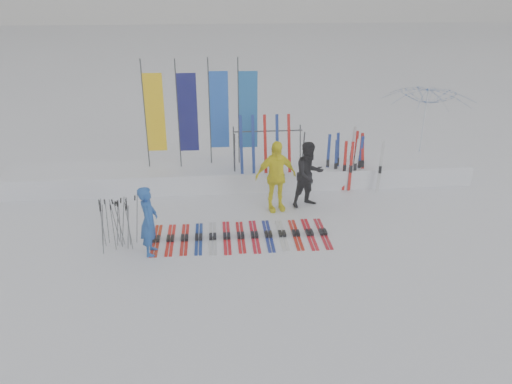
{
  "coord_description": "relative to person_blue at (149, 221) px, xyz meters",
  "views": [
    {
      "loc": [
        -0.78,
        -9.67,
        5.93
      ],
      "look_at": [
        0.2,
        1.6,
        1.0
      ],
      "focal_mm": 35.0,
      "sensor_mm": 36.0,
      "label": 1
    }
  ],
  "objects": [
    {
      "name": "person_yellow",
      "position": [
        3.14,
        2.1,
        0.15
      ],
      "size": [
        1.23,
        0.73,
        1.96
      ],
      "primitive_type": "imported",
      "rotation": [
        0.0,
        0.0,
        0.23
      ],
      "color": "#FDF110",
      "rests_on": "ground"
    },
    {
      "name": "snow_bank",
      "position": [
        2.32,
        4.05,
        -0.53
      ],
      "size": [
        14.0,
        1.6,
        0.6
      ],
      "primitive_type": "cube",
      "color": "white",
      "rests_on": "ground"
    },
    {
      "name": "ski_row",
      "position": [
        2.11,
        0.59,
        -0.8
      ],
      "size": [
        4.29,
        1.69,
        0.07
      ],
      "color": "#B21E0E",
      "rests_on": "ground"
    },
    {
      "name": "ski_rack",
      "position": [
        3.11,
        3.65,
        0.55
      ],
      "size": [
        2.04,
        0.8,
        1.23
      ],
      "color": "#383A3F",
      "rests_on": "ground"
    },
    {
      "name": "feather_flags",
      "position": [
        1.2,
        4.23,
        1.41
      ],
      "size": [
        3.31,
        0.27,
        3.2
      ],
      "color": "#383A3F",
      "rests_on": "ground"
    },
    {
      "name": "person_black",
      "position": [
        4.09,
        2.28,
        0.09
      ],
      "size": [
        1.1,
        1.0,
        1.85
      ],
      "primitive_type": "imported",
      "rotation": [
        0.0,
        0.0,
        0.41
      ],
      "color": "black",
      "rests_on": "ground"
    },
    {
      "name": "person_blue",
      "position": [
        0.0,
        0.0,
        0.0
      ],
      "size": [
        0.43,
        0.63,
        1.67
      ],
      "primitive_type": "imported",
      "rotation": [
        0.0,
        0.0,
        1.52
      ],
      "color": "#1B4BA1",
      "rests_on": "ground"
    },
    {
      "name": "upright_skis",
      "position": [
        5.63,
        3.58,
        -0.04
      ],
      "size": [
        1.52,
        1.14,
        1.7
      ],
      "color": "silver",
      "rests_on": "ground"
    },
    {
      "name": "ground",
      "position": [
        2.32,
        -0.55,
        -0.83
      ],
      "size": [
        120.0,
        120.0,
        0.0
      ],
      "primitive_type": "plane",
      "color": "white",
      "rests_on": "ground"
    },
    {
      "name": "pole_cluster",
      "position": [
        -0.79,
        0.41,
        -0.23
      ],
      "size": [
        0.92,
        0.59,
        1.25
      ],
      "color": "#595B60",
      "rests_on": "ground"
    },
    {
      "name": "tent_canopy",
      "position": [
        8.54,
        5.32,
        0.51
      ],
      "size": [
        3.24,
        3.29,
        2.69
      ],
      "primitive_type": "imported",
      "rotation": [
        0.0,
        0.0,
        0.11
      ],
      "color": "white",
      "rests_on": "ground"
    }
  ]
}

